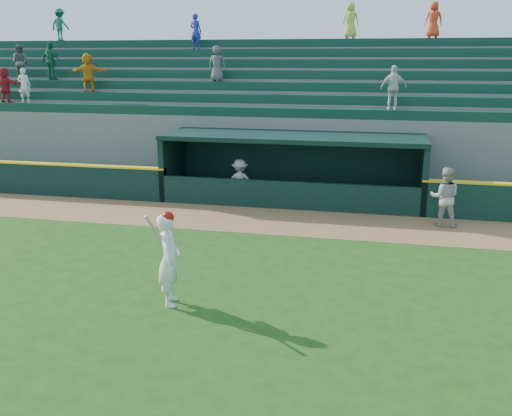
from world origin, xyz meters
name	(u,v)px	position (x,y,z in m)	size (l,w,h in m)	color
ground	(242,276)	(0.00, 0.00, 0.00)	(120.00, 120.00, 0.00)	#1D4411
warning_track	(278,221)	(0.00, 4.90, 0.01)	(40.00, 3.00, 0.01)	olive
dugout_player_front	(444,197)	(5.14, 5.52, 0.94)	(0.91, 0.71, 1.88)	#ADADA8
dugout_player_inside	(240,182)	(-1.78, 6.91, 0.81)	(1.05, 0.60, 1.63)	#A1A29C
dugout	(294,163)	(0.00, 8.00, 1.36)	(9.40, 2.80, 2.46)	#63635E
stands	(310,122)	(-0.03, 12.56, 2.40)	(34.50, 6.25, 7.54)	slate
batter_at_plate	(169,258)	(-1.11, -1.88, 1.03)	(0.68, 0.86, 2.08)	white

